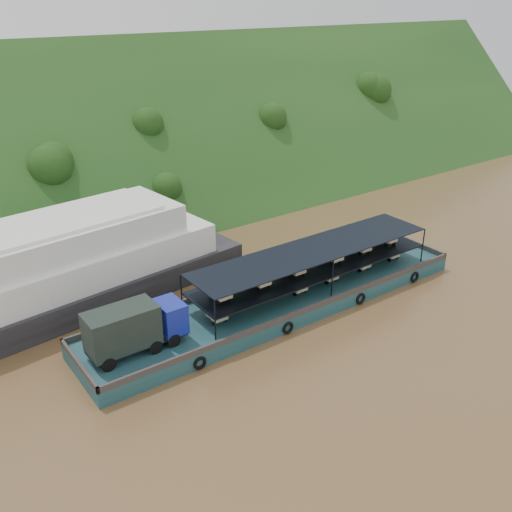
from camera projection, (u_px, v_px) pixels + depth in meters
ground at (294, 295)px, 50.74m from camera, size 160.00×160.00×0.00m
hillside at (126, 191)px, 77.22m from camera, size 140.00×39.60×39.60m
cargo_barge at (267, 301)px, 47.28m from camera, size 35.00×7.18×4.82m
passenger_ferry at (28, 278)px, 46.35m from camera, size 38.75×13.82×7.68m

